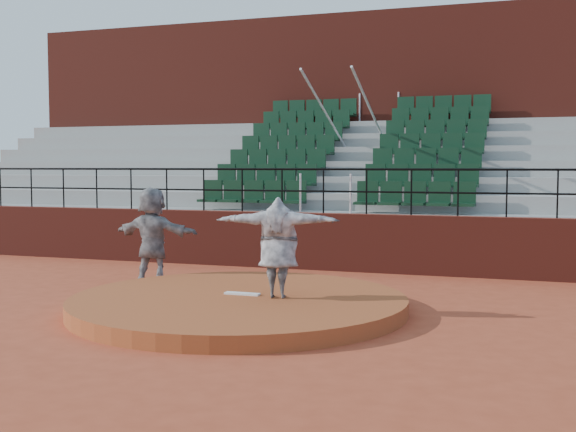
# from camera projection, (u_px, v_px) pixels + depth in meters

# --- Properties ---
(ground) EXTENTS (90.00, 90.00, 0.00)m
(ground) POSITION_uv_depth(u_px,v_px,m) (239.00, 311.00, 11.81)
(ground) COLOR #A54025
(ground) RESTS_ON ground
(pitchers_mound) EXTENTS (5.50, 5.50, 0.25)m
(pitchers_mound) POSITION_uv_depth(u_px,v_px,m) (239.00, 304.00, 11.80)
(pitchers_mound) COLOR #9E4923
(pitchers_mound) RESTS_ON ground
(pitching_rubber) EXTENTS (0.60, 0.15, 0.03)m
(pitching_rubber) POSITION_uv_depth(u_px,v_px,m) (242.00, 294.00, 11.93)
(pitching_rubber) COLOR white
(pitching_rubber) RESTS_ON pitchers_mound
(boundary_wall) EXTENTS (24.00, 0.30, 1.30)m
(boundary_wall) POSITION_uv_depth(u_px,v_px,m) (323.00, 241.00, 16.48)
(boundary_wall) COLOR maroon
(boundary_wall) RESTS_ON ground
(wall_railing) EXTENTS (24.04, 0.05, 1.03)m
(wall_railing) POSITION_uv_depth(u_px,v_px,m) (323.00, 181.00, 16.39)
(wall_railing) COLOR black
(wall_railing) RESTS_ON boundary_wall
(seating_deck) EXTENTS (24.00, 5.97, 4.63)m
(seating_deck) POSITION_uv_depth(u_px,v_px,m) (360.00, 200.00, 19.88)
(seating_deck) COLOR gray
(seating_deck) RESTS_ON ground
(press_box_facade) EXTENTS (24.00, 3.00, 7.10)m
(press_box_facade) POSITION_uv_depth(u_px,v_px,m) (388.00, 130.00, 23.46)
(press_box_facade) COLOR maroon
(press_box_facade) RESTS_ON ground
(pitcher) EXTENTS (2.06, 0.85, 1.63)m
(pitcher) POSITION_uv_depth(u_px,v_px,m) (278.00, 247.00, 11.62)
(pitcher) COLOR black
(pitcher) RESTS_ON pitchers_mound
(fielder) EXTENTS (1.84, 0.66, 1.96)m
(fielder) POSITION_uv_depth(u_px,v_px,m) (153.00, 236.00, 14.47)
(fielder) COLOR black
(fielder) RESTS_ON ground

